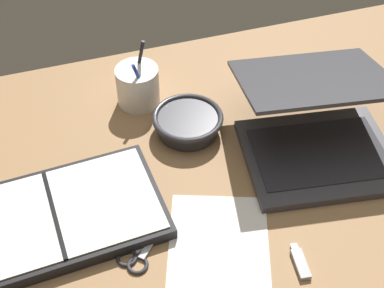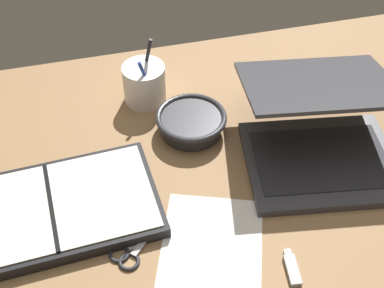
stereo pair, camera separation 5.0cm
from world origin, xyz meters
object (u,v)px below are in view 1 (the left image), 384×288
at_px(planner, 55,218).
at_px(scissors, 138,256).
at_px(laptop, 317,128).
at_px(pen_cup, 138,86).
at_px(bowl, 188,122).

relative_size(planner, scissors, 3.37).
relative_size(laptop, scissors, 3.14).
relative_size(pen_cup, scissors, 1.24).
xyz_separation_m(bowl, pen_cup, (-0.08, 0.13, 0.02)).
bearing_deg(pen_cup, planner, -128.70).
relative_size(laptop, bowl, 2.46).
bearing_deg(pen_cup, laptop, -39.67).
bearing_deg(laptop, bowl, 160.35).
relative_size(laptop, pen_cup, 2.54).
bearing_deg(scissors, planner, 101.43).
bearing_deg(planner, scissors, -46.82).
distance_m(bowl, scissors, 0.34).
bearing_deg(scissors, laptop, -15.28).
bearing_deg(scissors, bowl, 21.86).
relative_size(laptop, planner, 0.93).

